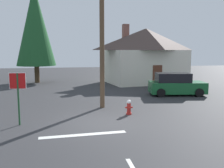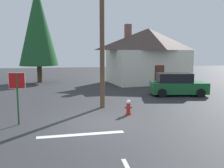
{
  "view_description": "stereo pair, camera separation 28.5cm",
  "coord_description": "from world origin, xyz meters",
  "px_view_note": "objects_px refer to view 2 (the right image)",
  "views": [
    {
      "loc": [
        -1.65,
        -11.65,
        3.41
      ],
      "look_at": [
        1.28,
        2.67,
        1.46
      ],
      "focal_mm": 40.41,
      "sensor_mm": 36.0,
      "label": 1
    },
    {
      "loc": [
        -1.37,
        -11.7,
        3.41
      ],
      "look_at": [
        1.28,
        2.67,
        1.46
      ],
      "focal_mm": 40.41,
      "sensor_mm": 36.0,
      "label": 2
    }
  ],
  "objects_px": {
    "pine_tree_short_left": "(38,26)",
    "fire_hydrant": "(128,107)",
    "utility_pole": "(102,21)",
    "house": "(148,55)",
    "parked_car": "(177,85)",
    "stop_sign_near": "(17,88)"
  },
  "relations": [
    {
      "from": "pine_tree_short_left",
      "to": "fire_hydrant",
      "type": "bearing_deg",
      "value": -68.21
    },
    {
      "from": "fire_hydrant",
      "to": "utility_pole",
      "type": "bearing_deg",
      "value": 119.5
    },
    {
      "from": "fire_hydrant",
      "to": "house",
      "type": "height_order",
      "value": "house"
    },
    {
      "from": "parked_car",
      "to": "house",
      "type": "bearing_deg",
      "value": 88.65
    },
    {
      "from": "stop_sign_near",
      "to": "fire_hydrant",
      "type": "xyz_separation_m",
      "value": [
        5.45,
        0.86,
        -1.34
      ]
    },
    {
      "from": "house",
      "to": "parked_car",
      "type": "distance_m",
      "value": 7.99
    },
    {
      "from": "fire_hydrant",
      "to": "parked_car",
      "type": "bearing_deg",
      "value": 44.72
    },
    {
      "from": "utility_pole",
      "to": "pine_tree_short_left",
      "type": "xyz_separation_m",
      "value": [
        -4.9,
        13.07,
        0.88
      ]
    },
    {
      "from": "stop_sign_near",
      "to": "parked_car",
      "type": "height_order",
      "value": "stop_sign_near"
    },
    {
      "from": "utility_pole",
      "to": "parked_car",
      "type": "distance_m",
      "value": 8.19
    },
    {
      "from": "house",
      "to": "pine_tree_short_left",
      "type": "xyz_separation_m",
      "value": [
        -11.33,
        2.28,
        3.02
      ]
    },
    {
      "from": "utility_pole",
      "to": "pine_tree_short_left",
      "type": "height_order",
      "value": "pine_tree_short_left"
    },
    {
      "from": "pine_tree_short_left",
      "to": "stop_sign_near",
      "type": "bearing_deg",
      "value": -87.97
    },
    {
      "from": "parked_car",
      "to": "utility_pole",
      "type": "bearing_deg",
      "value": -153.6
    },
    {
      "from": "stop_sign_near",
      "to": "utility_pole",
      "type": "relative_size",
      "value": 0.25
    },
    {
      "from": "parked_car",
      "to": "pine_tree_short_left",
      "type": "distance_m",
      "value": 15.83
    },
    {
      "from": "fire_hydrant",
      "to": "pine_tree_short_left",
      "type": "distance_m",
      "value": 17.15
    },
    {
      "from": "house",
      "to": "pine_tree_short_left",
      "type": "relative_size",
      "value": 0.88
    },
    {
      "from": "utility_pole",
      "to": "parked_car",
      "type": "relative_size",
      "value": 2.22
    },
    {
      "from": "stop_sign_near",
      "to": "house",
      "type": "relative_size",
      "value": 0.27
    },
    {
      "from": "fire_hydrant",
      "to": "house",
      "type": "distance_m",
      "value": 14.07
    },
    {
      "from": "fire_hydrant",
      "to": "house",
      "type": "xyz_separation_m",
      "value": [
        5.31,
        12.77,
        2.57
      ]
    }
  ]
}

